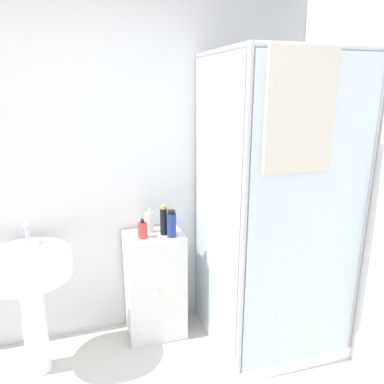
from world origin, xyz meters
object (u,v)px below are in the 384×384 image
soap_dispenser (142,230)px  shampoo_bottle_blue (172,224)px  lotion_bottle_white (149,222)px  sink (29,281)px  shampoo_bottle_tall_black (164,221)px

soap_dispenser → shampoo_bottle_blue: size_ratio=0.73×
soap_dispenser → lotion_bottle_white: bearing=53.4°
sink → shampoo_bottle_blue: size_ratio=5.01×
sink → shampoo_bottle_tall_black: size_ratio=4.48×
soap_dispenser → shampoo_bottle_blue: 0.21m
soap_dispenser → lotion_bottle_white: 0.12m
sink → shampoo_bottle_tall_black: 0.95m
soap_dispenser → shampoo_bottle_blue: shampoo_bottle_blue is taller
shampoo_bottle_tall_black → sink: bearing=-171.2°
shampoo_bottle_blue → lotion_bottle_white: size_ratio=1.11×
shampoo_bottle_blue → lotion_bottle_white: bearing=134.3°
sink → lotion_bottle_white: size_ratio=5.57×
sink → shampoo_bottle_tall_black: bearing=8.8°
lotion_bottle_white → soap_dispenser: bearing=-126.6°
shampoo_bottle_blue → lotion_bottle_white: (-0.13, 0.14, -0.02)m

